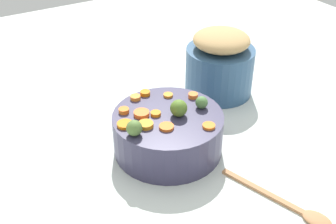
{
  "coord_description": "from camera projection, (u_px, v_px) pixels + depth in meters",
  "views": [
    {
      "loc": [
        -0.47,
        -0.73,
        0.71
      ],
      "look_at": [
        -0.02,
        0.01,
        0.14
      ],
      "focal_mm": 45.42,
      "sensor_mm": 36.0,
      "label": 1
    }
  ],
  "objects": [
    {
      "name": "tabletop",
      "position": [
        178.0,
        152.0,
        1.11
      ],
      "size": [
        2.4,
        2.4,
        0.02
      ],
      "primitive_type": "cube",
      "color": "silver",
      "rests_on": "ground"
    },
    {
      "name": "carrot_slice_7",
      "position": [
        124.0,
        111.0,
        1.05
      ],
      "size": [
        0.03,
        0.03,
        0.01
      ],
      "primitive_type": "cylinder",
      "rotation": [
        0.0,
        0.0,
        3.06
      ],
      "color": "orange",
      "rests_on": "serving_bowl_carrots"
    },
    {
      "name": "brussels_sprout_2",
      "position": [
        178.0,
        109.0,
        1.03
      ],
      "size": [
        0.04,
        0.04,
        0.04
      ],
      "primitive_type": "sphere",
      "color": "#527528",
      "rests_on": "serving_bowl_carrots"
    },
    {
      "name": "carrot_slice_9",
      "position": [
        156.0,
        114.0,
        1.05
      ],
      "size": [
        0.04,
        0.04,
        0.01
      ],
      "primitive_type": "cylinder",
      "rotation": [
        0.0,
        0.0,
        0.72
      ],
      "color": "orange",
      "rests_on": "serving_bowl_carrots"
    },
    {
      "name": "brussels_sprout_0",
      "position": [
        134.0,
        128.0,
        0.97
      ],
      "size": [
        0.04,
        0.04,
        0.04
      ],
      "primitive_type": "sphere",
      "color": "#567738",
      "rests_on": "serving_bowl_carrots"
    },
    {
      "name": "serving_bowl_carrots",
      "position": [
        168.0,
        133.0,
        1.08
      ],
      "size": [
        0.28,
        0.28,
        0.11
      ],
      "primitive_type": "cylinder",
      "color": "#363350",
      "rests_on": "tabletop"
    },
    {
      "name": "carrot_slice_3",
      "position": [
        135.0,
        97.0,
        1.11
      ],
      "size": [
        0.03,
        0.03,
        0.01
      ],
      "primitive_type": "cylinder",
      "rotation": [
        0.0,
        0.0,
        4.6
      ],
      "color": "orange",
      "rests_on": "serving_bowl_carrots"
    },
    {
      "name": "metal_pot",
      "position": [
        219.0,
        71.0,
        1.31
      ],
      "size": [
        0.21,
        0.21,
        0.15
      ],
      "primitive_type": "cylinder",
      "color": "#2E5277",
      "rests_on": "tabletop"
    },
    {
      "name": "carrot_slice_8",
      "position": [
        166.0,
        127.0,
        1.0
      ],
      "size": [
        0.05,
        0.05,
        0.01
      ],
      "primitive_type": "cylinder",
      "rotation": [
        0.0,
        0.0,
        0.7
      ],
      "color": "orange",
      "rests_on": "serving_bowl_carrots"
    },
    {
      "name": "carrot_slice_2",
      "position": [
        168.0,
        95.0,
        1.12
      ],
      "size": [
        0.03,
        0.03,
        0.01
      ],
      "primitive_type": "cylinder",
      "rotation": [
        0.0,
        0.0,
        4.75
      ],
      "color": "orange",
      "rests_on": "serving_bowl_carrots"
    },
    {
      "name": "carrot_slice_1",
      "position": [
        125.0,
        124.0,
        1.01
      ],
      "size": [
        0.05,
        0.05,
        0.01
      ],
      "primitive_type": "cylinder",
      "rotation": [
        0.0,
        0.0,
        2.55
      ],
      "color": "orange",
      "rests_on": "serving_bowl_carrots"
    },
    {
      "name": "carrot_slice_0",
      "position": [
        193.0,
        95.0,
        1.12
      ],
      "size": [
        0.03,
        0.03,
        0.01
      ],
      "primitive_type": "cylinder",
      "rotation": [
        0.0,
        0.0,
        2.62
      ],
      "color": "orange",
      "rests_on": "serving_bowl_carrots"
    },
    {
      "name": "wooden_spoon",
      "position": [
        294.0,
        208.0,
        0.93
      ],
      "size": [
        0.11,
        0.27,
        0.01
      ],
      "color": "#AE784D",
      "rests_on": "tabletop"
    },
    {
      "name": "carrot_slice_5",
      "position": [
        142.0,
        114.0,
        1.04
      ],
      "size": [
        0.05,
        0.05,
        0.01
      ],
      "primitive_type": "cylinder",
      "rotation": [
        0.0,
        0.0,
        2.74
      ],
      "color": "orange",
      "rests_on": "serving_bowl_carrots"
    },
    {
      "name": "stuffing_mound",
      "position": [
        222.0,
        40.0,
        1.25
      ],
      "size": [
        0.17,
        0.17,
        0.06
      ],
      "primitive_type": "ellipsoid",
      "color": "tan",
      "rests_on": "metal_pot"
    },
    {
      "name": "brussels_sprout_1",
      "position": [
        202.0,
        103.0,
        1.07
      ],
      "size": [
        0.03,
        0.03,
        0.03
      ],
      "primitive_type": "sphere",
      "color": "#4E7A3F",
      "rests_on": "serving_bowl_carrots"
    },
    {
      "name": "carrot_slice_10",
      "position": [
        209.0,
        126.0,
        1.0
      ],
      "size": [
        0.04,
        0.04,
        0.01
      ],
      "primitive_type": "cylinder",
      "rotation": [
        0.0,
        0.0,
        0.17
      ],
      "color": "orange",
      "rests_on": "serving_bowl_carrots"
    },
    {
      "name": "carrot_slice_6",
      "position": [
        145.0,
        93.0,
        1.13
      ],
      "size": [
        0.03,
        0.03,
        0.01
      ],
      "primitive_type": "cylinder",
      "rotation": [
        0.0,
        0.0,
        2.94
      ],
      "color": "orange",
      "rests_on": "serving_bowl_carrots"
    },
    {
      "name": "carrot_slice_4",
      "position": [
        146.0,
        124.0,
        1.01
      ],
      "size": [
        0.04,
        0.04,
        0.01
      ],
      "primitive_type": "cylinder",
      "rotation": [
        0.0,
        0.0,
        4.59
      ],
      "color": "orange",
      "rests_on": "serving_bowl_carrots"
    }
  ]
}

